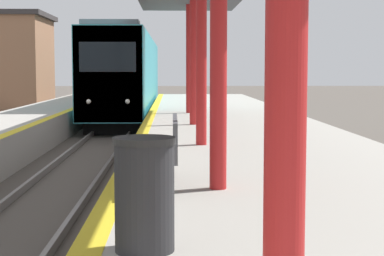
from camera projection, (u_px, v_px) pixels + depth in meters
train at (129, 75)px, 35.16m from camera, size 2.62×23.12×4.46m
trash_bin at (144, 194)px, 5.55m from camera, size 0.55×0.55×1.00m
bench at (166, 149)px, 8.76m from camera, size 0.44×1.87×0.92m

